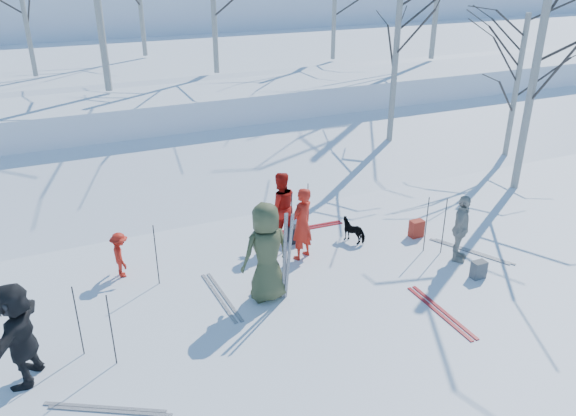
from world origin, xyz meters
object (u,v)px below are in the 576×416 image
skier_redor_behind (280,207)px  backpack_dark (295,234)px  skier_olive_center (266,252)px  backpack_grey (479,270)px  dog (354,230)px  skier_cream_east (461,229)px  skier_red_seated (120,255)px  backpack_red (416,229)px  skier_grey_west (19,333)px  skier_red_north (302,224)px

skier_redor_behind → backpack_dark: 0.75m
skier_olive_center → skier_redor_behind: size_ratio=1.19×
backpack_grey → skier_olive_center: bearing=165.2°
dog → backpack_grey: size_ratio=1.72×
skier_cream_east → dog: bearing=93.2°
dog → backpack_grey: (1.53, -2.52, -0.09)m
skier_redor_behind → dog: bearing=160.0°
skier_red_seated → backpack_red: (6.72, -1.06, -0.29)m
skier_cream_east → backpack_grey: skier_cream_east is taller
skier_olive_center → skier_grey_west: bearing=2.5°
skier_cream_east → skier_grey_west: bearing=141.2°
skier_red_north → backpack_red: size_ratio=3.96×
skier_olive_center → skier_redor_behind: bearing=-124.6°
skier_red_north → skier_cream_east: 3.45m
skier_redor_behind → backpack_dark: skier_redor_behind is taller
backpack_grey → backpack_dark: backpack_dark is taller
skier_red_north → backpack_dark: 0.98m
skier_olive_center → backpack_grey: bearing=160.2°
skier_olive_center → backpack_grey: (4.31, -1.14, -0.82)m
skier_red_north → backpack_dark: (0.18, 0.72, -0.63)m
dog → backpack_red: bearing=131.6°
backpack_red → skier_grey_west: bearing=-170.0°
skier_grey_west → skier_red_seated: bearing=168.3°
backpack_dark → skier_red_seated: bearing=178.3°
skier_redor_behind → dog: skier_redor_behind is taller
skier_olive_center → backpack_dark: size_ratio=5.04×
dog → skier_cream_east: bearing=101.6°
skier_olive_center → backpack_grey: size_ratio=5.30×
skier_cream_east → skier_red_north: bearing=113.8°
backpack_red → skier_red_north: bearing=175.7°
backpack_grey → dog: bearing=121.2°
skier_red_north → skier_red_seated: size_ratio=1.67×
skier_olive_center → skier_grey_west: size_ratio=1.15×
skier_cream_east → backpack_grey: 0.99m
skier_grey_west → backpack_red: skier_grey_west is taller
skier_red_seated → skier_cream_east: bearing=-111.1°
dog → backpack_red: (1.47, -0.44, -0.07)m
skier_grey_west → backpack_red: 8.78m
skier_olive_center → dog: (2.78, 1.38, -0.73)m
skier_olive_center → dog: size_ratio=3.09×
skier_cream_east → backpack_dark: bearing=102.4°
skier_grey_west → skier_redor_behind: bearing=140.6°
skier_olive_center → skier_cream_east: skier_olive_center is taller
skier_red_seated → skier_olive_center: bearing=-131.3°
skier_red_seated → backpack_grey: bearing=-117.2°
skier_olive_center → skier_red_north: 1.76m
backpack_grey → backpack_red: bearing=91.6°
skier_cream_east → backpack_red: 1.41m
dog → backpack_red: dog is taller
backpack_red → dog: bearing=163.4°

